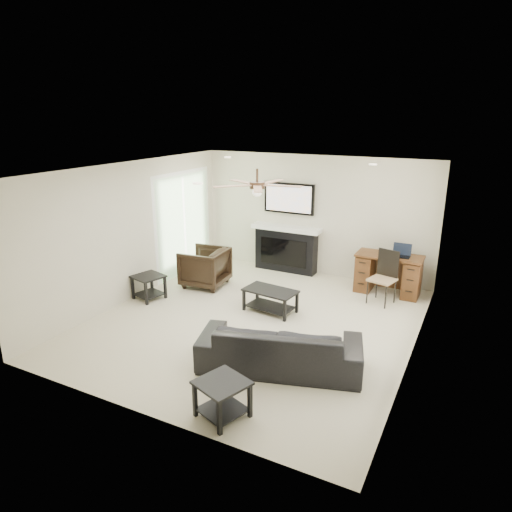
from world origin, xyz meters
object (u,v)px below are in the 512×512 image
(sofa, at_px, (280,346))
(armchair, at_px, (205,267))
(coffee_table, at_px, (270,301))
(desk, at_px, (388,274))
(fireplace_unit, at_px, (286,228))

(sofa, bearing_deg, armchair, -55.87)
(sofa, bearing_deg, coffee_table, -76.92)
(sofa, xyz_separation_m, armchair, (-2.60, 2.15, 0.06))
(armchair, bearing_deg, sofa, 45.02)
(desk, bearing_deg, coffee_table, -132.34)
(coffee_table, xyz_separation_m, fireplace_unit, (-0.63, 2.10, 0.75))
(fireplace_unit, height_order, desk, fireplace_unit)
(fireplace_unit, bearing_deg, sofa, -67.58)
(armchair, distance_m, fireplace_unit, 1.97)
(coffee_table, height_order, desk, desk)
(sofa, height_order, desk, desk)
(sofa, distance_m, armchair, 3.37)
(armchair, bearing_deg, desk, 105.02)
(fireplace_unit, xyz_separation_m, desk, (2.26, -0.31, -0.57))
(coffee_table, xyz_separation_m, desk, (1.63, 1.79, 0.18))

